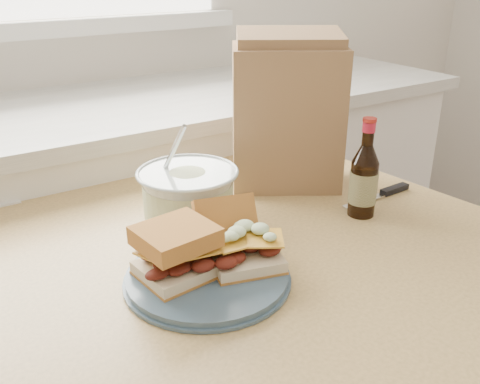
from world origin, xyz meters
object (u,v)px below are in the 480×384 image
dining_table (251,299)px  coleslaw_bowl (188,195)px  beer_bottle (364,180)px  paper_bag (287,118)px  plate (207,277)px

dining_table → coleslaw_bowl: bearing=99.6°
beer_bottle → paper_bag: paper_bag is taller
dining_table → plate: size_ratio=4.05×
paper_bag → plate: bearing=-112.1°
dining_table → plate: plate is taller
coleslaw_bowl → paper_bag: bearing=9.7°
dining_table → paper_bag: size_ratio=3.40×
plate → dining_table: bearing=25.2°
plate → paper_bag: 0.48m
paper_bag → beer_bottle: bearing=-51.3°
dining_table → beer_bottle: beer_bottle is taller
coleslaw_bowl → paper_bag: size_ratio=0.64×
paper_bag → coleslaw_bowl: bearing=-138.8°
plate → paper_bag: size_ratio=0.84×
dining_table → coleslaw_bowl: coleslaw_bowl is taller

